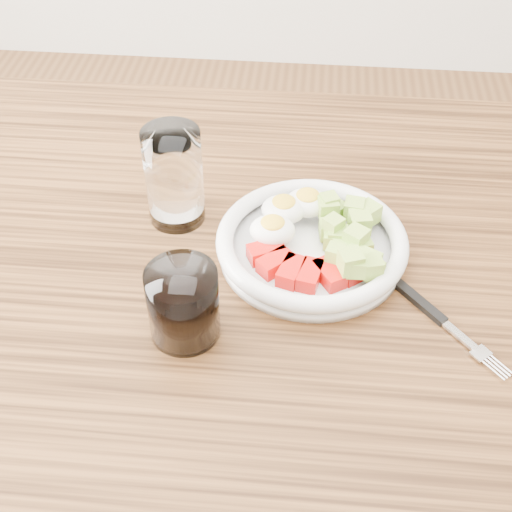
{
  "coord_description": "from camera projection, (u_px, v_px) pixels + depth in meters",
  "views": [
    {
      "loc": [
        0.05,
        -0.61,
        1.38
      ],
      "look_at": [
        -0.01,
        0.01,
        0.8
      ],
      "focal_mm": 50.0,
      "sensor_mm": 36.0,
      "label": 1
    }
  ],
  "objects": [
    {
      "name": "dining_table",
      "position": [
        263.0,
        334.0,
        0.94
      ],
      "size": [
        1.5,
        0.9,
        0.77
      ],
      "color": "brown",
      "rests_on": "ground"
    },
    {
      "name": "bowl",
      "position": [
        313.0,
        242.0,
        0.89
      ],
      "size": [
        0.24,
        0.24,
        0.06
      ],
      "color": "white",
      "rests_on": "dining_table"
    },
    {
      "name": "fork",
      "position": [
        432.0,
        313.0,
        0.82
      ],
      "size": [
        0.13,
        0.15,
        0.01
      ],
      "color": "black",
      "rests_on": "dining_table"
    },
    {
      "name": "water_glass",
      "position": [
        174.0,
        177.0,
        0.91
      ],
      "size": [
        0.07,
        0.07,
        0.13
      ],
      "primitive_type": "cylinder",
      "color": "white",
      "rests_on": "dining_table"
    },
    {
      "name": "coffee_glass",
      "position": [
        183.0,
        304.0,
        0.78
      ],
      "size": [
        0.08,
        0.08,
        0.09
      ],
      "color": "white",
      "rests_on": "dining_table"
    }
  ]
}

